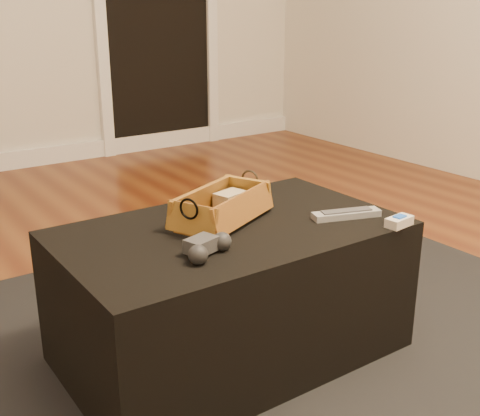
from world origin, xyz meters
TOP-DOWN VIEW (x-y plane):
  - floor at (0.00, 0.00)m, footprint 5.00×5.50m
  - doorway_opening at (1.30, 2.73)m, footprint 0.82×0.02m
  - door_jamb_left at (0.85, 2.72)m, footprint 0.08×0.05m
  - door_jamb_right at (1.75, 2.72)m, footprint 0.08×0.05m
  - area_rug at (0.10, -0.03)m, footprint 2.60×2.00m
  - ottoman at (0.10, 0.02)m, footprint 1.00×0.60m
  - tv_remote at (0.10, 0.06)m, footprint 0.18×0.13m
  - cloth_bundle at (0.18, 0.14)m, footprint 0.11×0.09m
  - wicker_basket at (0.11, 0.08)m, footprint 0.38×0.30m
  - game_controller at (-0.07, -0.12)m, footprint 0.16×0.12m
  - silver_remote at (0.44, -0.12)m, footprint 0.22×0.11m
  - cream_gadget at (0.51, -0.26)m, footprint 0.09×0.05m

SIDE VIEW (x-z plane):
  - floor at x=0.00m, z-range -0.01..0.00m
  - area_rug at x=0.10m, z-range 0.00..0.01m
  - ottoman at x=0.10m, z-range 0.01..0.43m
  - silver_remote at x=0.44m, z-range 0.43..0.46m
  - cream_gadget at x=0.51m, z-range 0.43..0.46m
  - tv_remote at x=0.10m, z-range 0.44..0.46m
  - game_controller at x=-0.07m, z-range 0.43..0.48m
  - cloth_bundle at x=0.18m, z-range 0.44..0.50m
  - wicker_basket at x=0.11m, z-range 0.41..0.53m
  - doorway_opening at x=1.30m, z-range 0.02..2.02m
  - door_jamb_left at x=0.85m, z-range 0.00..2.04m
  - door_jamb_right at x=1.75m, z-range 0.00..2.04m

